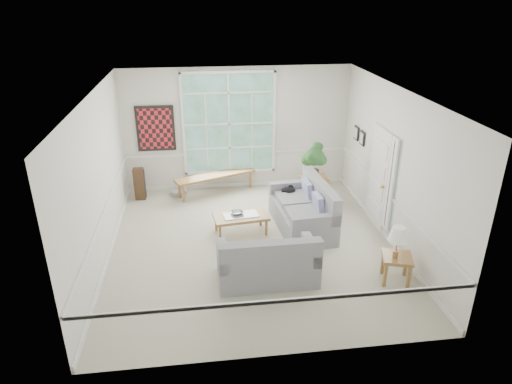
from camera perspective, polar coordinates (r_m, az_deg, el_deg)
floor at (r=9.07m, az=-0.47°, el=-6.64°), size 5.50×6.00×0.01m
ceiling at (r=7.97m, az=-0.54°, el=12.28°), size 5.50×6.00×0.02m
wall_back at (r=11.23m, az=-2.35°, el=7.86°), size 5.50×0.02×3.00m
wall_front at (r=5.76m, az=3.11°, el=-8.84°), size 5.50×0.02×3.00m
wall_left at (r=8.55m, az=-19.12°, el=1.22°), size 0.02×6.00×3.00m
wall_right at (r=9.13m, az=16.93°, el=2.94°), size 0.02×6.00×3.00m
window_back at (r=11.14m, az=-3.38°, el=8.50°), size 2.30×0.08×2.40m
entry_door at (r=9.78m, az=15.04°, el=1.74°), size 0.08×0.90×2.10m
door_sidelight at (r=9.21m, az=16.51°, el=0.83°), size 0.08×0.26×1.90m
wall_art at (r=11.17m, az=-12.44°, el=7.75°), size 0.90×0.06×1.10m
wall_frame_near at (r=10.63m, az=13.09°, el=6.58°), size 0.04×0.26×0.32m
wall_frame_far at (r=10.98m, az=12.40°, el=7.21°), size 0.04×0.26×0.32m
loveseat_right at (r=9.50m, az=5.79°, el=-1.76°), size 1.13×1.96×1.02m
loveseat_front at (r=7.85m, az=1.42°, el=-8.01°), size 1.70×0.89×0.92m
coffee_table at (r=9.40m, az=-1.90°, el=-4.02°), size 1.16×0.73×0.41m
pewter_bowl at (r=9.35m, az=-2.36°, el=-2.52°), size 0.38×0.38×0.08m
window_bench at (r=11.29m, az=-5.04°, el=1.06°), size 2.02×1.12×0.47m
end_table at (r=10.87m, az=7.31°, el=0.35°), size 0.61×0.61×0.59m
houseplant at (r=10.56m, az=7.29°, el=3.89°), size 0.64×0.64×0.86m
side_table at (r=8.27m, az=17.07°, el=-9.13°), size 0.60×0.60×0.50m
table_lamp at (r=7.94m, az=17.23°, el=-6.07°), size 0.36×0.36×0.57m
pet_bed at (r=11.37m, az=-9.67°, el=0.01°), size 0.43×0.43×0.12m
floor_speaker at (r=11.18m, az=-14.36°, el=1.00°), size 0.25×0.20×0.78m
cat at (r=10.01m, az=4.07°, el=0.23°), size 0.34×0.26×0.15m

